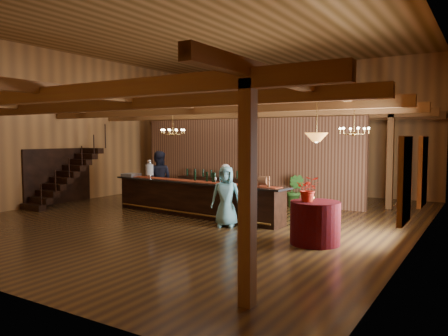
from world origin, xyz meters
The scene contains 31 objects.
floor centered at (0.00, 0.00, 0.00)m, with size 14.00×14.00×0.00m, color #523617.
ceiling centered at (0.00, 0.00, 5.50)m, with size 14.00×14.00×0.00m, color #9C6C3A.
wall_back centered at (0.00, 7.00, 2.75)m, with size 12.00×0.10×5.50m, color #B3783B.
wall_left centered at (-6.00, 0.00, 2.75)m, with size 0.10×14.00×5.50m, color #B3783B.
wall_right centered at (6.00, 0.00, 2.75)m, with size 0.10×14.00×5.50m, color #B3783B.
beam_grid centered at (0.00, 0.51, 3.24)m, with size 11.90×13.90×0.39m.
support_posts centered at (0.00, -0.50, 1.60)m, with size 9.20×10.20×3.20m.
partition_wall centered at (-0.50, 3.50, 1.55)m, with size 9.00×0.18×3.10m, color brown.
window_right_front centered at (5.95, -1.60, 1.55)m, with size 0.12×1.05×1.75m, color white.
window_right_back centered at (5.95, 1.00, 1.55)m, with size 0.12×1.05×1.75m, color white.
staircase centered at (-5.45, -0.74, 1.00)m, with size 1.00×2.80×2.00m.
backroom_boxes centered at (-0.29, 5.50, 0.53)m, with size 4.10×0.60×1.10m.
tasting_bar centered at (-0.32, -0.02, 0.54)m, with size 6.42×1.47×1.07m.
beverage_dispenser centered at (-2.35, 0.25, 1.35)m, with size 0.26×0.26×0.60m.
glass_rack_tray centered at (-3.17, 0.23, 1.11)m, with size 0.50×0.50×0.10m, color gray.
raffle_drum centered at (2.19, -0.34, 1.24)m, with size 0.34×0.24×0.30m.
bar_bottle_0 centered at (-0.39, 0.11, 1.21)m, with size 0.07×0.07×0.30m, color black.
bar_bottle_1 centered at (0.09, 0.06, 1.21)m, with size 0.07×0.07×0.30m, color black.
bar_bottle_2 centered at (0.32, 0.03, 1.21)m, with size 0.07×0.07×0.30m, color black.
bar_bottle_3 centered at (0.39, 0.02, 1.21)m, with size 0.07×0.07×0.30m, color black.
backbar_shelf centered at (-1.65, 3.25, 0.44)m, with size 3.10×0.48×0.87m, color black.
round_table centered at (4.07, -1.51, 0.48)m, with size 1.12×1.12×0.97m, color #460502.
chandelier_left centered at (-1.95, 1.01, 2.60)m, with size 0.80×0.80×0.76m.
chandelier_right centered at (4.21, 1.03, 2.59)m, with size 0.80×0.80×0.77m.
pendant_lamp centered at (4.07, -1.51, 2.40)m, with size 0.52×0.52×0.90m.
bartender centered at (0.37, 0.71, 0.79)m, with size 0.57×0.38×1.57m, color white.
staff_second centered at (-2.37, 0.73, 0.97)m, with size 0.94×0.73×1.94m, color black.
guest centered at (1.36, -0.91, 0.82)m, with size 0.80×0.52×1.64m, color #7DCDD9.
floor_plant centered at (1.64, 3.22, 0.56)m, with size 0.62×0.50×1.12m, color #316A21.
table_flowers centered at (3.95, -1.65, 1.25)m, with size 0.52×0.45×0.57m, color red.
table_vase centered at (3.96, -1.58, 1.13)m, with size 0.16×0.16×0.33m, color #B98B40.
Camera 1 is at (7.40, -10.84, 2.39)m, focal length 35.00 mm.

